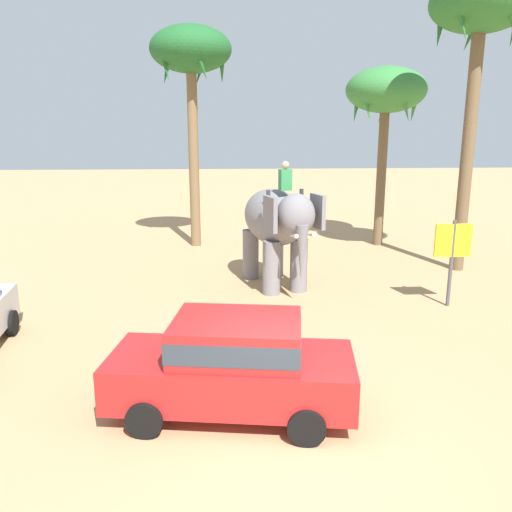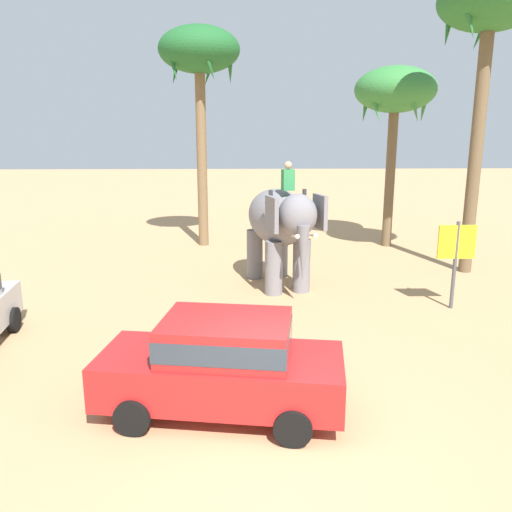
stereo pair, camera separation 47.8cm
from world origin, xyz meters
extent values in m
plane|color=tan|center=(0.00, 0.00, 0.00)|extent=(120.00, 120.00, 0.00)
cube|color=red|center=(-0.86, 1.25, 0.68)|extent=(4.31, 2.30, 0.76)
cube|color=red|center=(-0.76, 1.24, 1.38)|extent=(2.31, 1.86, 0.64)
cube|color=#2D3842|center=(-0.76, 1.24, 1.38)|extent=(2.33, 1.88, 0.35)
cylinder|color=black|center=(-2.24, 0.60, 0.30)|extent=(0.62, 0.27, 0.60)
cylinder|color=black|center=(-1.98, 2.28, 0.30)|extent=(0.62, 0.27, 0.60)
cylinder|color=black|center=(0.27, 0.22, 0.30)|extent=(0.62, 0.27, 0.60)
cylinder|color=black|center=(0.53, 1.90, 0.30)|extent=(0.62, 0.27, 0.60)
cylinder|color=black|center=(-5.98, 5.09, 0.30)|extent=(0.24, 0.61, 0.60)
ellipsoid|color=slate|center=(0.63, 8.87, 2.15)|extent=(2.38, 3.42, 1.70)
cylinder|color=slate|center=(1.31, 8.09, 0.80)|extent=(0.52, 0.52, 1.60)
cylinder|color=slate|center=(0.46, 7.85, 0.80)|extent=(0.52, 0.52, 1.60)
cylinder|color=slate|center=(0.80, 9.88, 0.80)|extent=(0.52, 0.52, 1.60)
cylinder|color=slate|center=(-0.04, 9.64, 0.80)|extent=(0.52, 0.52, 1.60)
ellipsoid|color=slate|center=(1.08, 7.30, 2.45)|extent=(1.33, 1.26, 1.20)
cube|color=slate|center=(1.74, 7.60, 2.50)|extent=(0.33, 0.80, 0.96)
cube|color=slate|center=(0.36, 7.20, 2.50)|extent=(0.33, 0.80, 0.96)
cone|color=slate|center=(1.20, 6.87, 1.45)|extent=(0.44, 0.44, 1.60)
cone|color=beige|center=(1.44, 6.99, 1.95)|extent=(0.27, 0.57, 0.21)
cone|color=beige|center=(0.94, 6.85, 1.95)|extent=(0.27, 0.57, 0.21)
cube|color=#338C4C|center=(0.87, 8.05, 3.35)|extent=(0.39, 0.32, 0.60)
sphere|color=tan|center=(0.87, 8.05, 3.77)|extent=(0.22, 0.22, 0.22)
cylinder|color=#333338|center=(1.37, 8.19, 2.80)|extent=(0.12, 0.12, 0.55)
cylinder|color=#333338|center=(0.37, 7.91, 2.80)|extent=(0.12, 0.12, 0.55)
cylinder|color=brown|center=(-2.06, 14.78, 3.81)|extent=(0.41, 0.41, 7.61)
ellipsoid|color=#1E5B28|center=(-2.06, 14.78, 7.81)|extent=(3.20, 3.20, 1.80)
cone|color=#1E5B28|center=(-0.86, 14.78, 7.31)|extent=(0.40, 0.92, 1.64)
cone|color=#1E5B28|center=(-1.69, 15.93, 7.31)|extent=(0.91, 0.57, 1.67)
cone|color=#1E5B28|center=(-3.03, 15.49, 7.31)|extent=(0.73, 0.83, 1.69)
cone|color=#1E5B28|center=(-3.03, 14.08, 7.31)|extent=(0.73, 0.83, 1.69)
cone|color=#1E5B28|center=(-1.69, 13.64, 7.31)|extent=(0.91, 0.57, 1.67)
cylinder|color=brown|center=(7.22, 10.21, 4.20)|extent=(0.42, 0.42, 8.40)
ellipsoid|color=#286B2D|center=(7.22, 10.21, 8.60)|extent=(3.20, 3.20, 1.80)
cone|color=#286B2D|center=(7.59, 11.35, 8.10)|extent=(0.91, 0.57, 1.67)
cone|color=#286B2D|center=(6.25, 10.92, 8.10)|extent=(0.73, 0.83, 1.69)
cone|color=#286B2D|center=(6.25, 9.50, 8.10)|extent=(0.73, 0.83, 1.69)
cone|color=#286B2D|center=(7.59, 9.07, 8.10)|extent=(0.91, 0.57, 1.67)
cylinder|color=brown|center=(5.65, 14.39, 3.05)|extent=(0.39, 0.39, 6.11)
ellipsoid|color=#337A38|center=(5.65, 14.39, 6.31)|extent=(3.20, 3.20, 1.80)
cone|color=#337A38|center=(6.85, 14.39, 5.81)|extent=(0.40, 0.92, 1.64)
cone|color=#337A38|center=(6.02, 15.53, 5.81)|extent=(0.91, 0.57, 1.67)
cone|color=#337A38|center=(4.68, 15.09, 5.81)|extent=(0.73, 0.83, 1.69)
cone|color=#337A38|center=(4.68, 13.68, 5.81)|extent=(0.73, 0.83, 1.69)
cone|color=#337A38|center=(6.02, 13.25, 5.81)|extent=(0.91, 0.57, 1.67)
cylinder|color=#4C4C51|center=(5.24, 6.46, 1.20)|extent=(0.10, 0.10, 2.40)
cube|color=yellow|center=(5.24, 6.46, 1.85)|extent=(1.00, 0.08, 0.90)
camera|label=1|loc=(-0.99, -6.81, 4.72)|focal=36.40mm
camera|label=2|loc=(-0.51, -6.83, 4.72)|focal=36.40mm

